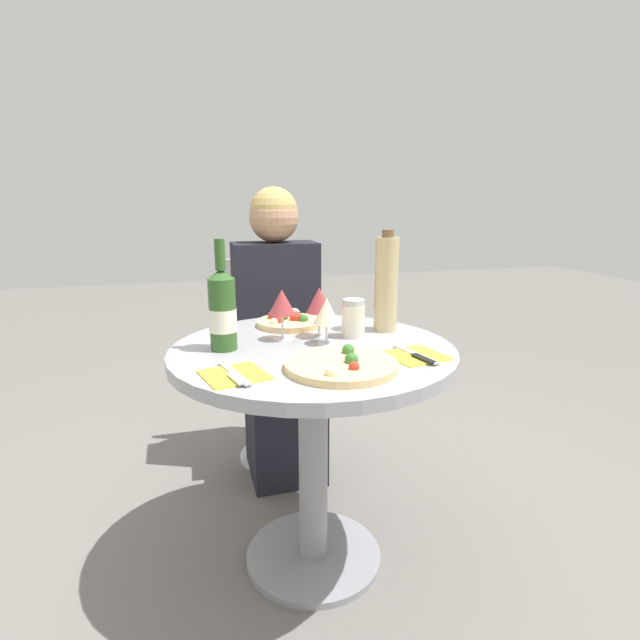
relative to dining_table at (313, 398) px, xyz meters
The scene contains 14 objects.
ground_plane 0.57m from the dining_table, ahead, with size 12.00×12.00×0.00m, color slate.
dining_table is the anchor object (origin of this frame).
chair_behind_diner 0.78m from the dining_table, 88.44° to the left, with size 0.40×0.40×0.90m.
seated_diner 0.63m from the dining_table, 88.11° to the left, with size 0.36×0.42×1.22m.
pizza_large 0.28m from the dining_table, 84.55° to the right, with size 0.30×0.30×0.05m.
pizza_small_far 0.33m from the dining_table, 92.79° to the left, with size 0.23×0.23×0.05m.
wine_bottle 0.39m from the dining_table, 169.93° to the left, with size 0.08×0.08×0.32m.
tall_carafe 0.45m from the dining_table, 22.84° to the left, with size 0.08×0.08×0.33m.
sugar_shaker 0.28m from the dining_table, 25.40° to the left, with size 0.07×0.07×0.12m.
wine_glass_back_right 0.30m from the dining_table, 64.69° to the left, with size 0.08×0.08×0.16m.
wine_glass_front_right 0.27m from the dining_table, 20.29° to the left, with size 0.08×0.08×0.14m.
wine_glass_back_left 0.31m from the dining_table, 125.22° to the left, with size 0.08×0.08×0.16m.
place_setting_left 0.36m from the dining_table, 142.75° to the right, with size 0.18×0.19×0.01m.
place_setting_right 0.35m from the dining_table, 34.14° to the right, with size 0.18×0.19×0.01m.
Camera 1 is at (-0.36, -1.38, 1.17)m, focal length 28.00 mm.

